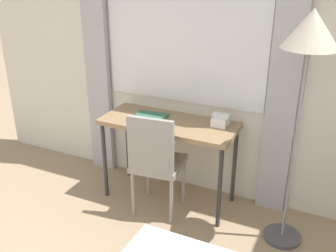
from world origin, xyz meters
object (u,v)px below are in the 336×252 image
Objects in this scene: desk_chair at (156,159)px; telephone at (221,120)px; standing_lamp at (309,49)px; book at (150,117)px; desk at (169,130)px.

desk_chair reaches higher than telephone.
desk_chair is 6.04× the size of telephone.
standing_lamp is (1.06, 0.12, 0.98)m from desk_chair.
book is at bearing 174.16° from standing_lamp.
desk is 7.58× the size of telephone.
book is (-0.17, 0.24, 0.26)m from desk_chair.
standing_lamp is 0.97m from telephone.
desk is 0.19m from book.
desk is 0.30m from desk_chair.
book is at bearing -179.69° from desk.
book is (-0.59, -0.11, -0.03)m from telephone.
telephone reaches higher than desk.
standing_lamp is 1.43m from book.
book is at bearing -169.09° from telephone.
desk_chair is 0.53× the size of standing_lamp.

